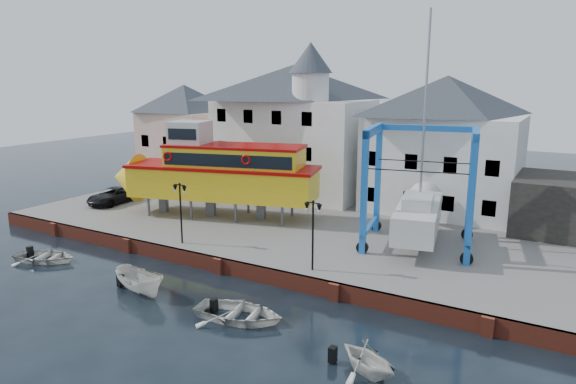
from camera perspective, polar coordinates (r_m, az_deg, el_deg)
The scene contains 16 objects.
ground at distance 32.96m, azimuth -7.70°, elevation -8.94°, with size 140.00×140.00×0.00m, color black.
hardstanding at distance 41.55m, azimuth 1.56°, elevation -3.52°, with size 44.00×22.00×1.00m, color slate.
quay_wall at distance 32.86m, azimuth -7.61°, elevation -8.07°, with size 44.00×0.47×1.00m.
building_pink at distance 56.34m, azimuth -11.30°, elevation 6.38°, with size 8.00×7.00×10.30m.
building_white_main at distance 48.97m, azimuth 0.71°, elevation 7.11°, with size 14.00×8.30×14.00m.
building_white_right at distance 44.60m, azimuth 16.91°, elevation 5.06°, with size 12.00×8.00×11.20m.
shed_dark at distance 42.12m, azimuth 29.27°, elevation -1.42°, with size 8.00×7.00×4.00m, color black.
lamp_post_left at distance 35.07m, azimuth -11.89°, elevation -0.63°, with size 1.12×0.32×4.20m.
lamp_post_right at distance 29.52m, azimuth 2.79°, elevation -2.87°, with size 1.12×0.32×4.20m.
tour_boat at distance 41.73m, azimuth -8.61°, elevation 2.21°, with size 18.03×8.58×7.64m.
travel_lift at distance 35.79m, azimuth 14.44°, elevation -1.54°, with size 8.02×10.40×15.25m.
van at distance 48.48m, azimuth -18.87°, elevation -0.39°, with size 2.31×5.01×1.39m, color black.
motorboat_a at distance 31.09m, azimuth -16.04°, elevation -10.70°, with size 1.51×4.02×1.55m, color silver.
motorboat_b at distance 27.03m, azimuth -5.45°, elevation -13.91°, with size 3.35×4.70×0.97m, color silver.
motorboat_c at distance 22.91m, azimuth 8.81°, elevation -19.28°, with size 2.54×2.94×1.55m, color silver.
motorboat_d at distance 38.37m, azimuth -25.35°, elevation -6.94°, with size 3.00×4.20×0.87m, color silver.
Camera 1 is at (18.94, -24.13, 12.06)m, focal length 32.00 mm.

